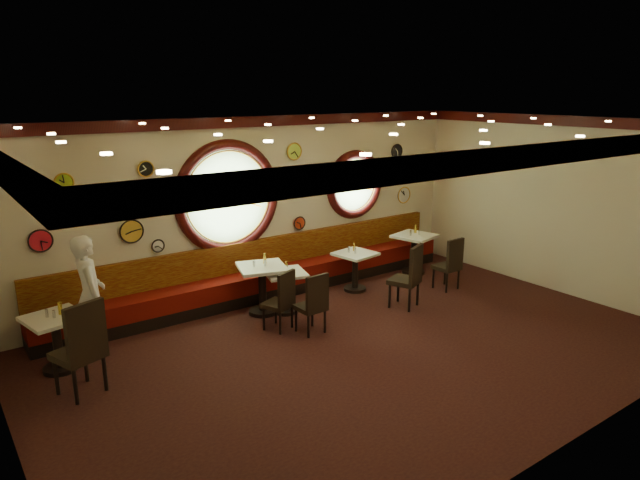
{
  "coord_description": "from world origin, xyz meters",
  "views": [
    {
      "loc": [
        -4.97,
        -5.75,
        3.64
      ],
      "look_at": [
        -0.23,
        0.8,
        1.5
      ],
      "focal_mm": 32.0,
      "sensor_mm": 36.0,
      "label": 1
    }
  ],
  "objects_px": {
    "chair_b": "(282,297)",
    "condiment_b_salt": "(254,264)",
    "chair_a": "(82,342)",
    "condiment_c_salt": "(281,269)",
    "condiment_d_salt": "(349,249)",
    "condiment_a_bottle": "(60,308)",
    "condiment_d_pepper": "(355,251)",
    "waiter": "(90,295)",
    "table_d": "(355,267)",
    "chair_d": "(410,272)",
    "condiment_a_salt": "(47,313)",
    "condiment_a_pepper": "(54,314)",
    "condiment_e_salt": "(411,233)",
    "table_e": "(414,249)",
    "condiment_d_bottle": "(354,247)",
    "table_c": "(285,287)",
    "chair_c": "(314,300)",
    "condiment_c_bottle": "(286,265)",
    "table_a": "(57,336)",
    "condiment_b_pepper": "(265,263)",
    "chair_e": "(451,261)",
    "condiment_b_bottle": "(265,258)",
    "condiment_c_pepper": "(286,268)",
    "condiment_e_pepper": "(419,233)",
    "condiment_e_bottle": "(415,229)"
  },
  "relations": [
    {
      "from": "table_d",
      "to": "condiment_d_pepper",
      "type": "relative_size",
      "value": 7.14
    },
    {
      "from": "condiment_a_pepper",
      "to": "condiment_c_pepper",
      "type": "distance_m",
      "value": 3.6
    },
    {
      "from": "condiment_c_bottle",
      "to": "condiment_a_pepper",
      "type": "bearing_deg",
      "value": -178.32
    },
    {
      "from": "condiment_c_salt",
      "to": "condiment_d_salt",
      "type": "bearing_deg",
      "value": 7.28
    },
    {
      "from": "condiment_a_salt",
      "to": "condiment_d_salt",
      "type": "distance_m",
      "value": 5.19
    },
    {
      "from": "table_e",
      "to": "condiment_d_salt",
      "type": "distance_m",
      "value": 1.73
    },
    {
      "from": "table_c",
      "to": "chair_a",
      "type": "distance_m",
      "value": 3.54
    },
    {
      "from": "chair_e",
      "to": "condiment_d_bottle",
      "type": "bearing_deg",
      "value": 139.85
    },
    {
      "from": "condiment_d_salt",
      "to": "condiment_d_pepper",
      "type": "bearing_deg",
      "value": -67.41
    },
    {
      "from": "chair_e",
      "to": "condiment_c_salt",
      "type": "xyz_separation_m",
      "value": [
        -3.14,
        0.9,
        0.19
      ]
    },
    {
      "from": "chair_a",
      "to": "condiment_c_pepper",
      "type": "bearing_deg",
      "value": -5.21
    },
    {
      "from": "table_c",
      "to": "chair_c",
      "type": "height_order",
      "value": "chair_c"
    },
    {
      "from": "condiment_d_salt",
      "to": "condiment_d_bottle",
      "type": "height_order",
      "value": "condiment_d_bottle"
    },
    {
      "from": "condiment_e_bottle",
      "to": "condiment_a_salt",
      "type": "bearing_deg",
      "value": -177.4
    },
    {
      "from": "condiment_b_salt",
      "to": "condiment_b_bottle",
      "type": "height_order",
      "value": "condiment_b_bottle"
    },
    {
      "from": "table_d",
      "to": "condiment_c_bottle",
      "type": "bearing_deg",
      "value": -177.46
    },
    {
      "from": "condiment_d_bottle",
      "to": "condiment_e_salt",
      "type": "relative_size",
      "value": 1.33
    },
    {
      "from": "table_a",
      "to": "table_d",
      "type": "bearing_deg",
      "value": 1.34
    },
    {
      "from": "chair_b",
      "to": "condiment_e_pepper",
      "type": "relative_size",
      "value": 6.37
    },
    {
      "from": "chair_d",
      "to": "condiment_a_bottle",
      "type": "bearing_deg",
      "value": 145.07
    },
    {
      "from": "condiment_e_salt",
      "to": "condiment_a_salt",
      "type": "bearing_deg",
      "value": -178.21
    },
    {
      "from": "chair_d",
      "to": "waiter",
      "type": "distance_m",
      "value": 5.04
    },
    {
      "from": "chair_a",
      "to": "condiment_e_pepper",
      "type": "distance_m",
      "value": 6.83
    },
    {
      "from": "chair_b",
      "to": "condiment_b_salt",
      "type": "distance_m",
      "value": 0.88
    },
    {
      "from": "condiment_d_pepper",
      "to": "waiter",
      "type": "xyz_separation_m",
      "value": [
        -4.62,
        0.2,
        0.08
      ]
    },
    {
      "from": "table_d",
      "to": "condiment_b_bottle",
      "type": "relative_size",
      "value": 4.19
    },
    {
      "from": "condiment_d_salt",
      "to": "condiment_a_bottle",
      "type": "height_order",
      "value": "condiment_a_bottle"
    },
    {
      "from": "chair_a",
      "to": "condiment_a_bottle",
      "type": "relative_size",
      "value": 4.48
    },
    {
      "from": "condiment_d_pepper",
      "to": "condiment_a_salt",
      "type": "bearing_deg",
      "value": -179.25
    },
    {
      "from": "condiment_c_pepper",
      "to": "condiment_c_bottle",
      "type": "bearing_deg",
      "value": 57.28
    },
    {
      "from": "table_e",
      "to": "condiment_d_bottle",
      "type": "height_order",
      "value": "condiment_d_bottle"
    },
    {
      "from": "chair_a",
      "to": "condiment_b_bottle",
      "type": "xyz_separation_m",
      "value": [
        3.21,
        1.12,
        0.22
      ]
    },
    {
      "from": "condiment_a_salt",
      "to": "condiment_a_pepper",
      "type": "height_order",
      "value": "condiment_a_salt"
    },
    {
      "from": "table_d",
      "to": "condiment_d_salt",
      "type": "xyz_separation_m",
      "value": [
        -0.08,
        0.09,
        0.33
      ]
    },
    {
      "from": "chair_d",
      "to": "condiment_a_bottle",
      "type": "height_order",
      "value": "chair_d"
    },
    {
      "from": "condiment_c_pepper",
      "to": "condiment_e_bottle",
      "type": "bearing_deg",
      "value": 6.0
    },
    {
      "from": "condiment_b_pepper",
      "to": "chair_a",
      "type": "bearing_deg",
      "value": -162.44
    },
    {
      "from": "table_d",
      "to": "condiment_e_salt",
      "type": "height_order",
      "value": "condiment_e_salt"
    },
    {
      "from": "condiment_d_salt",
      "to": "chair_d",
      "type": "bearing_deg",
      "value": -78.07
    },
    {
      "from": "chair_e",
      "to": "condiment_d_bottle",
      "type": "height_order",
      "value": "chair_e"
    },
    {
      "from": "table_d",
      "to": "condiment_b_pepper",
      "type": "bearing_deg",
      "value": -179.63
    },
    {
      "from": "condiment_d_bottle",
      "to": "waiter",
      "type": "relative_size",
      "value": 0.08
    },
    {
      "from": "condiment_a_pepper",
      "to": "waiter",
      "type": "height_order",
      "value": "waiter"
    },
    {
      "from": "chair_a",
      "to": "condiment_c_salt",
      "type": "xyz_separation_m",
      "value": [
        3.38,
        0.89,
        0.06
      ]
    },
    {
      "from": "chair_d",
      "to": "condiment_c_salt",
      "type": "relative_size",
      "value": 7.6
    },
    {
      "from": "table_a",
      "to": "condiment_d_bottle",
      "type": "height_order",
      "value": "condiment_d_bottle"
    },
    {
      "from": "table_a",
      "to": "condiment_b_pepper",
      "type": "bearing_deg",
      "value": 1.91
    },
    {
      "from": "table_a",
      "to": "condiment_e_pepper",
      "type": "xyz_separation_m",
      "value": [
        6.87,
        0.17,
        0.37
      ]
    },
    {
      "from": "condiment_a_pepper",
      "to": "chair_a",
      "type": "bearing_deg",
      "value": -81.06
    },
    {
      "from": "condiment_b_bottle",
      "to": "condiment_d_bottle",
      "type": "distance_m",
      "value": 1.92
    }
  ]
}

